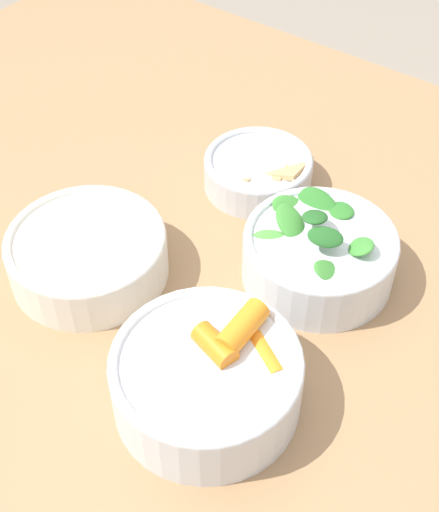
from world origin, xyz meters
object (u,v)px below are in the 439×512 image
object	(u,v)px
bowl_carrots	(208,377)
bowl_cookies	(259,170)
bowl_greens	(318,253)
bowl_beans_hotdog	(88,255)

from	to	relation	value
bowl_carrots	bowl_cookies	xyz separation A→B (m)	(0.14, -0.28, -0.01)
bowl_greens	bowl_cookies	xyz separation A→B (m)	(0.14, -0.09, -0.01)
bowl_greens	bowl_cookies	world-z (taller)	bowl_greens
bowl_beans_hotdog	bowl_carrots	bearing A→B (deg)	165.14
bowl_beans_hotdog	bowl_cookies	xyz separation A→B (m)	(-0.06, -0.23, -0.00)
bowl_carrots	bowl_cookies	world-z (taller)	bowl_carrots
bowl_beans_hotdog	bowl_cookies	size ratio (longest dim) A/B	1.29
bowl_greens	bowl_beans_hotdog	bearing A→B (deg)	35.78
bowl_carrots	bowl_beans_hotdog	xyz separation A→B (m)	(0.20, -0.05, -0.01)
bowl_carrots	bowl_greens	xyz separation A→B (m)	(0.00, -0.20, -0.00)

